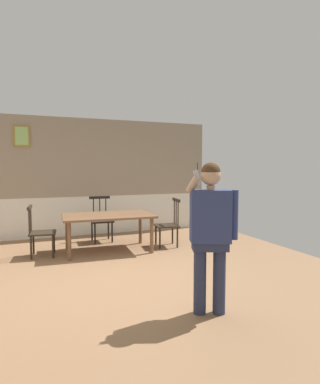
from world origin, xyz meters
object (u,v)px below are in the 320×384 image
Objects in this scene: chair_by_doorway at (168,224)px; chair_at_table_head at (101,220)px; dining_table at (108,218)px; person_figure at (211,227)px; chair_near_window at (40,232)px.

chair_at_table_head is at bearing 58.86° from chair_by_doorway.
dining_table is 1.79× the size of chair_at_table_head.
chair_by_doorway is 0.59× the size of person_figure.
dining_table is at bearing -60.63° from person_figure.
chair_near_window is 3.66m from person_figure.
dining_table is 1.26m from chair_near_window.
chair_by_doorway is 1.55m from chair_at_table_head.
chair_near_window is 0.95× the size of chair_at_table_head.
chair_by_doorway reaches higher than chair_at_table_head.
chair_at_table_head is at bearing -63.16° from person_figure.
chair_at_table_head is at bearing 87.02° from dining_table.
chair_by_doorway reaches higher than dining_table.
person_figure reaches higher than chair_by_doorway.
chair_at_table_head is 4.09m from person_figure.
chair_at_table_head is 0.58× the size of person_figure.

